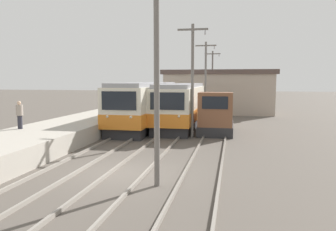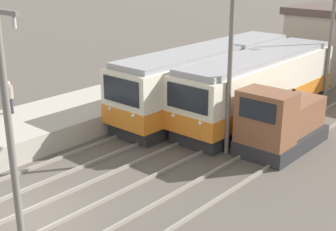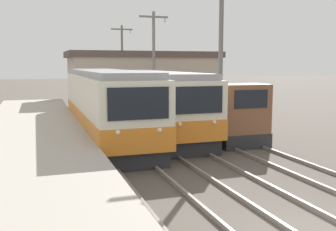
# 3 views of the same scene
# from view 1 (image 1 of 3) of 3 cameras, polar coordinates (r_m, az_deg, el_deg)

# --- Properties ---
(ground_plane) EXTENTS (200.00, 200.00, 0.00)m
(ground_plane) POSITION_cam_1_polar(r_m,az_deg,el_deg) (13.85, -7.64, -9.92)
(ground_plane) COLOR #564F47
(track_left) EXTENTS (1.54, 60.00, 0.14)m
(track_left) POSITION_cam_1_polar(r_m,az_deg,el_deg) (14.85, -17.29, -8.76)
(track_left) COLOR gray
(track_left) RESTS_ON ground
(track_center) EXTENTS (1.54, 60.00, 0.14)m
(track_center) POSITION_cam_1_polar(r_m,az_deg,el_deg) (13.77, -6.84, -9.71)
(track_center) COLOR gray
(track_center) RESTS_ON ground
(track_right) EXTENTS (1.54, 60.00, 0.14)m
(track_right) POSITION_cam_1_polar(r_m,az_deg,el_deg) (13.17, 5.87, -10.43)
(track_right) COLOR gray
(track_right) RESTS_ON ground
(commuter_train_left) EXTENTS (2.84, 13.44, 3.62)m
(commuter_train_left) POSITION_cam_1_polar(r_m,az_deg,el_deg) (26.93, -3.72, 1.64)
(commuter_train_left) COLOR #28282B
(commuter_train_left) RESTS_ON ground
(commuter_train_center) EXTENTS (2.84, 12.09, 3.52)m
(commuter_train_center) POSITION_cam_1_polar(r_m,az_deg,el_deg) (26.95, 2.38, 1.56)
(commuter_train_center) COLOR #28282B
(commuter_train_center) RESTS_ON ground
(shunting_locomotive) EXTENTS (2.40, 4.80, 3.00)m
(shunting_locomotive) POSITION_cam_1_polar(r_m,az_deg,el_deg) (23.68, 8.42, -0.21)
(shunting_locomotive) COLOR #28282B
(shunting_locomotive) RESTS_ON ground
(catenary_mast_near) EXTENTS (2.00, 0.20, 7.43)m
(catenary_mast_near) POSITION_cam_1_polar(r_m,az_deg,el_deg) (11.58, -1.95, 7.21)
(catenary_mast_near) COLOR slate
(catenary_mast_near) RESTS_ON ground
(catenary_mast_mid) EXTENTS (2.00, 0.20, 7.43)m
(catenary_mast_mid) POSITION_cam_1_polar(r_m,az_deg,el_deg) (21.68, 4.30, 6.75)
(catenary_mast_mid) COLOR slate
(catenary_mast_mid) RESTS_ON ground
(catenary_mast_far) EXTENTS (2.00, 0.20, 7.43)m
(catenary_mast_far) POSITION_cam_1_polar(r_m,az_deg,el_deg) (31.87, 6.57, 6.56)
(catenary_mast_far) COLOR slate
(catenary_mast_far) RESTS_ON ground
(catenary_mast_distant) EXTENTS (2.00, 0.20, 7.43)m
(catenary_mast_distant) POSITION_cam_1_polar(r_m,az_deg,el_deg) (42.09, 7.73, 6.46)
(catenary_mast_distant) COLOR slate
(catenary_mast_distant) RESTS_ON ground
(person_on_platform) EXTENTS (0.38, 0.38, 1.61)m
(person_on_platform) POSITION_cam_1_polar(r_m,az_deg,el_deg) (20.61, -24.43, 0.28)
(person_on_platform) COLOR #282833
(person_on_platform) RESTS_ON platform_left
(station_building) EXTENTS (12.60, 6.30, 4.94)m
(station_building) POSITION_cam_1_polar(r_m,az_deg,el_deg) (38.63, 8.84, 4.18)
(station_building) COLOR #AD9E8E
(station_building) RESTS_ON ground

